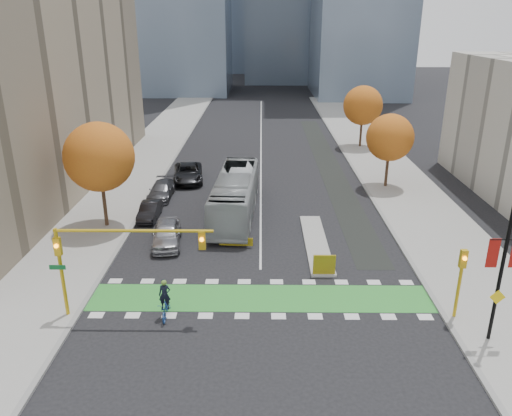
{
  "coord_description": "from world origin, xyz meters",
  "views": [
    {
      "loc": [
        0.01,
        -23.76,
        15.22
      ],
      "look_at": [
        -0.32,
        8.35,
        3.0
      ],
      "focal_mm": 35.0,
      "sensor_mm": 36.0,
      "label": 1
    }
  ],
  "objects_px": {
    "tree_east_near": "(390,138)",
    "tree_east_far": "(363,105)",
    "bus": "(235,195)",
    "parked_car_a": "(167,234)",
    "traffic_signal_west": "(107,250)",
    "parked_car_d": "(188,173)",
    "traffic_signal_east": "(461,274)",
    "tree_west": "(99,157)",
    "parked_car_c": "(161,190)",
    "banner_lamppost": "(504,259)",
    "hazard_board": "(324,265)",
    "cyclist": "(165,305)",
    "parked_car_b": "(150,211)"
  },
  "relations": [
    {
      "from": "parked_car_c",
      "to": "parked_car_a",
      "type": "bearing_deg",
      "value": -77.05
    },
    {
      "from": "tree_east_near",
      "to": "parked_car_c",
      "type": "xyz_separation_m",
      "value": [
        -21.0,
        -3.2,
        -4.16
      ]
    },
    {
      "from": "parked_car_b",
      "to": "parked_car_d",
      "type": "xyz_separation_m",
      "value": [
        1.74,
        10.0,
        0.17
      ]
    },
    {
      "from": "banner_lamppost",
      "to": "cyclist",
      "type": "relative_size",
      "value": 3.67
    },
    {
      "from": "tree_east_near",
      "to": "traffic_signal_west",
      "type": "height_order",
      "value": "tree_east_near"
    },
    {
      "from": "banner_lamppost",
      "to": "parked_car_a",
      "type": "xyz_separation_m",
      "value": [
        -18.22,
        11.31,
        -3.78
      ]
    },
    {
      "from": "hazard_board",
      "to": "traffic_signal_east",
      "type": "height_order",
      "value": "traffic_signal_east"
    },
    {
      "from": "hazard_board",
      "to": "parked_car_c",
      "type": "bearing_deg",
      "value": 131.68
    },
    {
      "from": "tree_east_far",
      "to": "cyclist",
      "type": "height_order",
      "value": "tree_east_far"
    },
    {
      "from": "traffic_signal_west",
      "to": "parked_car_d",
      "type": "relative_size",
      "value": 1.41
    },
    {
      "from": "hazard_board",
      "to": "cyclist",
      "type": "distance_m",
      "value": 10.27
    },
    {
      "from": "bus",
      "to": "parked_car_c",
      "type": "relative_size",
      "value": 2.65
    },
    {
      "from": "hazard_board",
      "to": "tree_east_near",
      "type": "height_order",
      "value": "tree_east_near"
    },
    {
      "from": "tree_east_near",
      "to": "traffic_signal_west",
      "type": "bearing_deg",
      "value": -131.52
    },
    {
      "from": "traffic_signal_east",
      "to": "tree_west",
      "type": "bearing_deg",
      "value": 150.93
    },
    {
      "from": "tree_east_far",
      "to": "banner_lamppost",
      "type": "relative_size",
      "value": 0.92
    },
    {
      "from": "parked_car_c",
      "to": "banner_lamppost",
      "type": "bearing_deg",
      "value": -45.97
    },
    {
      "from": "bus",
      "to": "cyclist",
      "type": "bearing_deg",
      "value": -98.38
    },
    {
      "from": "hazard_board",
      "to": "parked_car_a",
      "type": "relative_size",
      "value": 0.29
    },
    {
      "from": "banner_lamppost",
      "to": "parked_car_a",
      "type": "distance_m",
      "value": 21.78
    },
    {
      "from": "parked_car_d",
      "to": "traffic_signal_east",
      "type": "bearing_deg",
      "value": -61.47
    },
    {
      "from": "bus",
      "to": "parked_car_a",
      "type": "relative_size",
      "value": 2.62
    },
    {
      "from": "tree_east_near",
      "to": "tree_west",
      "type": "bearing_deg",
      "value": -157.38
    },
    {
      "from": "parked_car_a",
      "to": "parked_car_d",
      "type": "distance_m",
      "value": 15.01
    },
    {
      "from": "tree_east_near",
      "to": "cyclist",
      "type": "distance_m",
      "value": 28.58
    },
    {
      "from": "traffic_signal_east",
      "to": "parked_car_c",
      "type": "distance_m",
      "value": 27.52
    },
    {
      "from": "tree_east_far",
      "to": "cyclist",
      "type": "distance_m",
      "value": 42.58
    },
    {
      "from": "traffic_signal_east",
      "to": "parked_car_c",
      "type": "height_order",
      "value": "traffic_signal_east"
    },
    {
      "from": "tree_west",
      "to": "bus",
      "type": "height_order",
      "value": "tree_west"
    },
    {
      "from": "parked_car_c",
      "to": "tree_east_near",
      "type": "bearing_deg",
      "value": 8.79
    },
    {
      "from": "cyclist",
      "to": "bus",
      "type": "bearing_deg",
      "value": 75.74
    },
    {
      "from": "tree_east_far",
      "to": "tree_east_near",
      "type": "bearing_deg",
      "value": -91.79
    },
    {
      "from": "tree_east_far",
      "to": "parked_car_d",
      "type": "bearing_deg",
      "value": -144.3
    },
    {
      "from": "bus",
      "to": "tree_east_near",
      "type": "bearing_deg",
      "value": 31.16
    },
    {
      "from": "bus",
      "to": "parked_car_d",
      "type": "xyz_separation_m",
      "value": [
        -5.18,
        9.29,
        -0.95
      ]
    },
    {
      "from": "tree_east_near",
      "to": "parked_car_d",
      "type": "relative_size",
      "value": 1.17
    },
    {
      "from": "parked_car_c",
      "to": "parked_car_d",
      "type": "bearing_deg",
      "value": 70.92
    },
    {
      "from": "tree_east_near",
      "to": "parked_car_b",
      "type": "height_order",
      "value": "tree_east_near"
    },
    {
      "from": "banner_lamppost",
      "to": "parked_car_c",
      "type": "bearing_deg",
      "value": 133.89
    },
    {
      "from": "tree_east_far",
      "to": "banner_lamppost",
      "type": "height_order",
      "value": "banner_lamppost"
    },
    {
      "from": "parked_car_a",
      "to": "tree_east_near",
      "type": "bearing_deg",
      "value": 28.32
    },
    {
      "from": "tree_east_far",
      "to": "parked_car_c",
      "type": "height_order",
      "value": "tree_east_far"
    },
    {
      "from": "traffic_signal_west",
      "to": "parked_car_a",
      "type": "height_order",
      "value": "traffic_signal_west"
    },
    {
      "from": "tree_east_near",
      "to": "tree_east_far",
      "type": "bearing_deg",
      "value": 88.21
    },
    {
      "from": "parked_car_d",
      "to": "tree_east_far",
      "type": "bearing_deg",
      "value": 28.09
    },
    {
      "from": "traffic_signal_west",
      "to": "parked_car_a",
      "type": "relative_size",
      "value": 1.74
    },
    {
      "from": "hazard_board",
      "to": "banner_lamppost",
      "type": "height_order",
      "value": "banner_lamppost"
    },
    {
      "from": "tree_east_near",
      "to": "tree_east_far",
      "type": "distance_m",
      "value": 16.01
    },
    {
      "from": "traffic_signal_east",
      "to": "parked_car_d",
      "type": "height_order",
      "value": "traffic_signal_east"
    },
    {
      "from": "parked_car_d",
      "to": "bus",
      "type": "bearing_deg",
      "value": -68.47
    }
  ]
}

